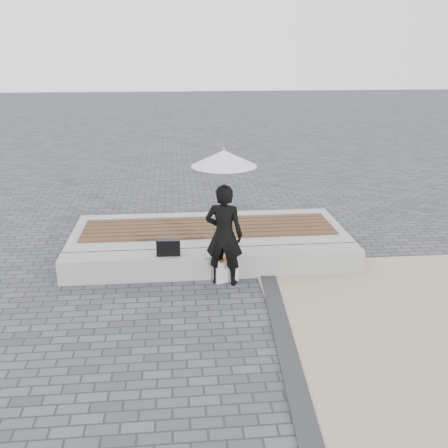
# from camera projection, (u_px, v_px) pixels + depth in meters

# --- Properties ---
(ground) EXTENTS (80.00, 80.00, 0.00)m
(ground) POSITION_uv_depth(u_px,v_px,m) (223.00, 322.00, 7.13)
(ground) COLOR #4C4C52
(ground) RESTS_ON ground
(edging_band) EXTENTS (0.61, 5.20, 0.04)m
(edging_band) POSITION_uv_depth(u_px,v_px,m) (284.00, 337.00, 6.72)
(edging_band) COLOR #2E2D30
(edging_band) RESTS_ON ground
(seating_ledge) EXTENTS (5.00, 0.45, 0.40)m
(seating_ledge) POSITION_uv_depth(u_px,v_px,m) (214.00, 263.00, 8.57)
(seating_ledge) COLOR #ABABA5
(seating_ledge) RESTS_ON ground
(timber_platform) EXTENTS (5.00, 2.00, 0.40)m
(timber_platform) POSITION_uv_depth(u_px,v_px,m) (209.00, 238.00, 9.70)
(timber_platform) COLOR #A2A39D
(timber_platform) RESTS_ON ground
(timber_decking) EXTENTS (4.60, 1.20, 0.04)m
(timber_decking) POSITION_uv_depth(u_px,v_px,m) (209.00, 227.00, 9.63)
(timber_decking) COLOR brown
(timber_decking) RESTS_ON timber_platform
(woman) EXTENTS (0.69, 0.56, 1.64)m
(woman) POSITION_uv_depth(u_px,v_px,m) (224.00, 235.00, 8.06)
(woman) COLOR black
(woman) RESTS_ON ground
(parasol) EXTENTS (0.99, 0.99, 1.26)m
(parasol) POSITION_uv_depth(u_px,v_px,m) (224.00, 158.00, 7.67)
(parasol) COLOR #A6A6AB
(parasol) RESTS_ON ground
(handbag) EXTENTS (0.39, 0.15, 0.27)m
(handbag) POSITION_uv_depth(u_px,v_px,m) (168.00, 247.00, 8.33)
(handbag) COLOR black
(handbag) RESTS_ON seating_ledge
(canvas_tote) EXTENTS (0.41, 0.26, 0.40)m
(canvas_tote) POSITION_uv_depth(u_px,v_px,m) (226.00, 269.00, 8.33)
(canvas_tote) COLOR white
(canvas_tote) RESTS_ON ground
(magazine) EXTENTS (0.37, 0.33, 0.01)m
(magazine) POSITION_uv_depth(u_px,v_px,m) (226.00, 259.00, 8.22)
(magazine) COLOR #F83228
(magazine) RESTS_ON canvas_tote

